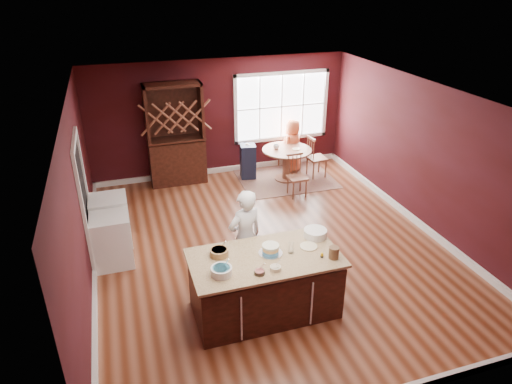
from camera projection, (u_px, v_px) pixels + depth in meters
room_shell at (270, 177)px, 7.56m from camera, size 7.00×7.00×7.00m
window at (281, 106)px, 10.88m from camera, size 2.36×0.10×1.66m
doorway at (85, 203)px, 7.41m from camera, size 0.08×1.26×2.13m
kitchen_island at (265, 285)px, 6.42m from camera, size 2.07×1.08×0.92m
dining_table at (287, 158)px, 10.49m from camera, size 1.13×1.13×0.75m
baker at (245, 237)px, 6.91m from camera, size 0.66×0.52×1.57m
layer_cake at (271, 249)px, 6.25m from camera, size 0.33×0.33×0.14m
bowl_blue at (221, 271)px, 5.83m from camera, size 0.28×0.28×0.11m
bowl_yellow at (219, 252)px, 6.22m from camera, size 0.26×0.26×0.10m
bowl_pink at (260, 272)px, 5.85m from camera, size 0.15×0.15×0.05m
bowl_olive at (275, 268)px, 5.92m from camera, size 0.14×0.14×0.05m
drinking_glass at (291, 248)px, 6.26m from camera, size 0.08×0.08×0.16m
dinner_plate at (309, 246)px, 6.43m from camera, size 0.25×0.25×0.02m
white_tub at (315, 233)px, 6.65m from camera, size 0.34×0.34×0.12m
stoneware_crock at (334, 253)px, 6.15m from camera, size 0.14×0.14×0.17m
toy_figurine at (322, 255)px, 6.18m from camera, size 0.04×0.04×0.07m
rug at (286, 179)px, 10.73m from camera, size 2.20×1.72×0.01m
chair_east at (317, 156)px, 10.67m from camera, size 0.43×0.45×1.01m
chair_south at (297, 176)px, 9.76m from camera, size 0.40×0.39×0.94m
chair_north at (288, 147)px, 11.28m from camera, size 0.58×0.57×1.00m
seated_woman at (293, 146)px, 10.92m from camera, size 0.75×0.68×1.28m
high_chair at (248, 161)px, 10.64m from camera, size 0.39×0.39×0.85m
toddler at (251, 145)px, 10.47m from camera, size 0.18×0.14×0.26m
table_plate at (296, 149)px, 10.40m from camera, size 0.18×0.18×0.01m
table_cup at (276, 147)px, 10.41m from camera, size 0.15×0.15×0.10m
hutch at (176, 135)px, 10.11m from camera, size 1.25×0.52×2.29m
washer at (112, 240)px, 7.48m from camera, size 0.61×0.59×0.89m
dryer at (111, 221)px, 8.02m from camera, size 0.63×0.61×0.92m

